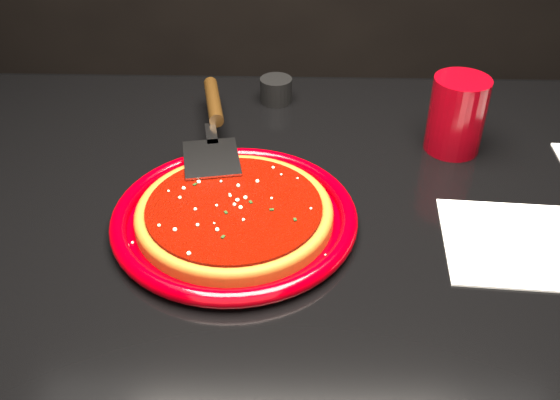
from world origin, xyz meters
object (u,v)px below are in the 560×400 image
(plate, at_px, (235,217))
(pizza_server, at_px, (214,124))
(ramekin, at_px, (276,90))
(table, at_px, (301,371))
(cup, at_px, (457,115))

(plate, height_order, pizza_server, pizza_server)
(plate, xyz_separation_m, ramekin, (0.04, 0.36, 0.01))
(ramekin, bearing_deg, plate, -96.98)
(table, distance_m, pizza_server, 0.46)
(table, xyz_separation_m, cup, (0.23, 0.15, 0.44))
(table, xyz_separation_m, plate, (-0.10, -0.05, 0.39))
(plate, distance_m, pizza_server, 0.20)
(table, xyz_separation_m, ramekin, (-0.05, 0.30, 0.40))
(table, bearing_deg, pizza_server, 135.81)
(cup, bearing_deg, ramekin, 151.56)
(table, height_order, plate, plate)
(table, height_order, cup, cup)
(cup, bearing_deg, pizza_server, -178.71)
(plate, relative_size, ramekin, 5.76)
(cup, bearing_deg, table, -147.04)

